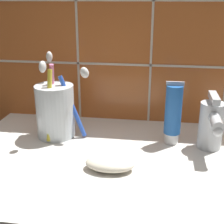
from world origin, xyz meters
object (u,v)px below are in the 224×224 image
object	(u,v)px
toothbrush_cup	(56,110)
soap_bar	(110,163)
toothpaste_tube	(173,113)
sink_faucet	(212,124)

from	to	relation	value
toothbrush_cup	soap_bar	distance (cm)	18.64
toothpaste_tube	sink_faucet	bearing A→B (deg)	-13.23
toothbrush_cup	sink_faucet	bearing A→B (deg)	-3.08
toothpaste_tube	soap_bar	bearing A→B (deg)	-131.11
toothbrush_cup	sink_faucet	xyz separation A→B (cm)	(31.19, -1.68, -0.58)
soap_bar	toothbrush_cup	bearing A→B (deg)	137.42
toothbrush_cup	soap_bar	bearing A→B (deg)	-42.58
toothpaste_tube	sink_faucet	world-z (taller)	toothpaste_tube
toothpaste_tube	soap_bar	size ratio (longest dim) A/B	1.51
toothbrush_cup	soap_bar	world-z (taller)	toothbrush_cup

